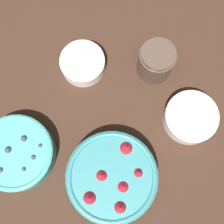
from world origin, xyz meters
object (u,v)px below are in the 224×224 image
(jar_chocolate, at_px, (156,62))
(bowl_strawberries, at_px, (112,177))
(bowl_bananas, at_px, (191,117))
(bowl_blueberries, at_px, (16,153))
(bowl_cream, at_px, (83,63))

(jar_chocolate, bearing_deg, bowl_strawberries, -152.15)
(bowl_bananas, xyz_separation_m, jar_chocolate, (0.03, 0.16, 0.02))
(bowl_blueberries, height_order, jar_chocolate, jar_chocolate)
(bowl_strawberries, bearing_deg, bowl_bananas, -4.09)
(bowl_strawberries, xyz_separation_m, bowl_cream, (0.13, 0.27, -0.01))
(bowl_strawberries, height_order, bowl_bananas, bowl_strawberries)
(bowl_blueberries, relative_size, bowl_cream, 1.57)
(bowl_blueberries, xyz_separation_m, jar_chocolate, (0.41, -0.05, 0.01))
(bowl_bananas, bearing_deg, bowl_strawberries, 175.91)
(bowl_cream, bearing_deg, bowl_blueberries, -164.43)
(bowl_strawberries, xyz_separation_m, bowl_bananas, (0.25, -0.02, -0.01))
(bowl_strawberries, relative_size, jar_chocolate, 2.12)
(bowl_cream, height_order, jar_chocolate, jar_chocolate)
(bowl_strawberries, relative_size, bowl_cream, 1.85)
(bowl_strawberries, distance_m, jar_chocolate, 0.31)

